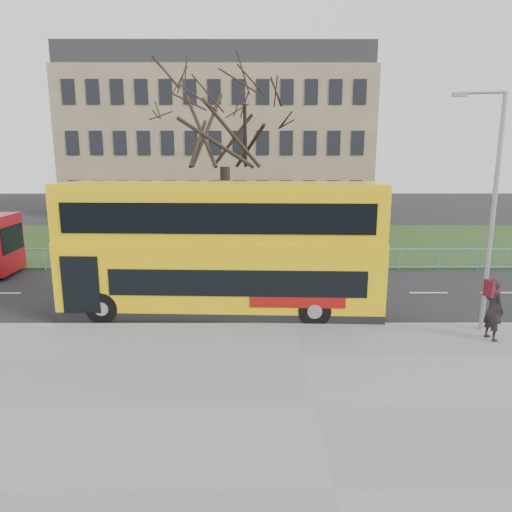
{
  "coord_description": "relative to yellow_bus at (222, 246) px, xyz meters",
  "views": [
    {
      "loc": [
        -1.33,
        -15.96,
        5.51
      ],
      "look_at": [
        -1.29,
        1.0,
        1.91
      ],
      "focal_mm": 32.0,
      "sensor_mm": 36.0,
      "label": 1
    }
  ],
  "objects": [
    {
      "name": "ground",
      "position": [
        2.51,
        0.08,
        -2.5
      ],
      "size": [
        120.0,
        120.0,
        0.0
      ],
      "primitive_type": "plane",
      "color": "black",
      "rests_on": "ground"
    },
    {
      "name": "pavement",
      "position": [
        2.51,
        -6.67,
        -2.44
      ],
      "size": [
        80.0,
        10.5,
        0.12
      ],
      "primitive_type": "cube",
      "color": "slate",
      "rests_on": "ground"
    },
    {
      "name": "kerb",
      "position": [
        2.51,
        -1.47,
        -2.43
      ],
      "size": [
        80.0,
        0.2,
        0.14
      ],
      "primitive_type": "cube",
      "color": "gray",
      "rests_on": "ground"
    },
    {
      "name": "grass_verge",
      "position": [
        2.51,
        14.38,
        -2.46
      ],
      "size": [
        80.0,
        15.4,
        0.08
      ],
      "primitive_type": "cube",
      "color": "#1C3814",
      "rests_on": "ground"
    },
    {
      "name": "guard_railing",
      "position": [
        2.51,
        6.68,
        -1.95
      ],
      "size": [
        40.0,
        0.12,
        1.1
      ],
      "primitive_type": null,
      "color": "#78A2D5",
      "rests_on": "ground"
    },
    {
      "name": "bare_tree",
      "position": [
        -0.49,
        10.08,
        3.57
      ],
      "size": [
        8.39,
        8.39,
        11.99
      ],
      "primitive_type": null,
      "color": "black",
      "rests_on": "grass_verge"
    },
    {
      "name": "civic_building",
      "position": [
        -2.49,
        35.08,
        4.5
      ],
      "size": [
        30.0,
        15.0,
        14.0
      ],
      "primitive_type": "cube",
      "color": "#836C53",
      "rests_on": "ground"
    },
    {
      "name": "yellow_bus",
      "position": [
        0.0,
        0.0,
        0.0
      ],
      "size": [
        11.23,
        3.12,
        4.66
      ],
      "rotation": [
        0.0,
        0.0,
        -0.04
      ],
      "color": "yellow",
      "rests_on": "ground"
    },
    {
      "name": "pedestrian",
      "position": [
        8.4,
        -2.76,
        -1.42
      ],
      "size": [
        0.62,
        0.8,
        1.93
      ],
      "primitive_type": "imported",
      "rotation": [
        0.0,
        0.0,
        1.82
      ],
      "color": "black",
      "rests_on": "pavement"
    },
    {
      "name": "street_lamp",
      "position": [
        8.42,
        -1.9,
        1.65
      ],
      "size": [
        1.55,
        0.4,
        7.35
      ],
      "rotation": [
        0.0,
        0.0,
        -0.16
      ],
      "color": "gray",
      "rests_on": "pavement"
    }
  ]
}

